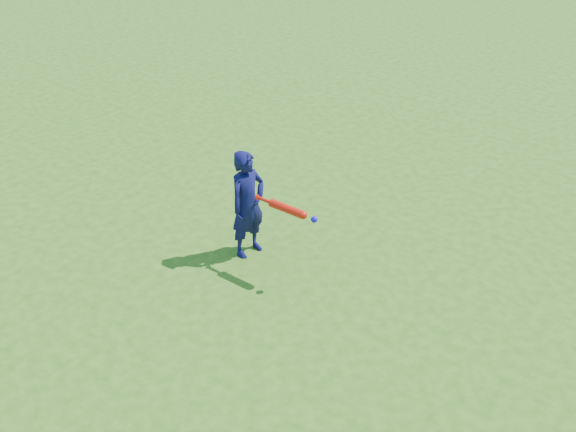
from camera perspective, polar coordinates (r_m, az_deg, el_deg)
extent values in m
plane|color=#306217|center=(6.09, -2.29, -7.50)|extent=(80.00, 80.00, 0.00)
imported|color=#0E0E45|center=(6.41, -3.59, 1.04)|extent=(0.31, 0.44, 1.15)
cylinder|color=red|center=(6.21, -2.76, 1.68)|extent=(0.02, 0.05, 0.05)
cylinder|color=red|center=(6.16, -2.11, 1.43)|extent=(0.18, 0.04, 0.03)
cylinder|color=red|center=(6.02, -0.11, 0.65)|extent=(0.38, 0.10, 0.08)
sphere|color=red|center=(5.93, 1.34, 0.08)|extent=(0.08, 0.08, 0.08)
sphere|color=#190DDE|center=(5.87, 2.34, -0.31)|extent=(0.06, 0.06, 0.06)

